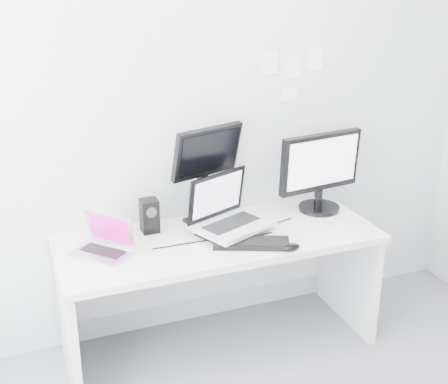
{
  "coord_description": "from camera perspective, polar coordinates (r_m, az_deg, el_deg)",
  "views": [
    {
      "loc": [
        -1.09,
        -1.64,
        2.18
      ],
      "look_at": [
        0.02,
        1.23,
        1.0
      ],
      "focal_mm": 48.61,
      "sensor_mm": 36.0,
      "label": 1
    }
  ],
  "objects": [
    {
      "name": "back_wall",
      "position": [
        3.51,
        -2.5,
        7.32
      ],
      "size": [
        3.6,
        0.0,
        3.6
      ],
      "primitive_type": "plane",
      "rotation": [
        1.57,
        0.0,
        0.0
      ],
      "color": "silver",
      "rests_on": "ground"
    },
    {
      "name": "desk",
      "position": [
        3.58,
        -0.42,
        -9.48
      ],
      "size": [
        1.8,
        0.7,
        0.73
      ],
      "primitive_type": "cube",
      "color": "silver",
      "rests_on": "ground"
    },
    {
      "name": "macbook",
      "position": [
        3.21,
        -11.56,
        -4.08
      ],
      "size": [
        0.36,
        0.37,
        0.22
      ],
      "primitive_type": "cube",
      "rotation": [
        0.0,
        0.0,
        -0.84
      ],
      "color": "#B1B1B6",
      "rests_on": "desk"
    },
    {
      "name": "speaker",
      "position": [
        3.45,
        -7.02,
        -2.22
      ],
      "size": [
        0.12,
        0.12,
        0.19
      ],
      "primitive_type": "cube",
      "rotation": [
        0.0,
        0.0,
        0.31
      ],
      "color": "black",
      "rests_on": "desk"
    },
    {
      "name": "dell_laptop",
      "position": [
        3.37,
        0.9,
        -1.24
      ],
      "size": [
        0.51,
        0.46,
        0.34
      ],
      "primitive_type": "cube",
      "rotation": [
        0.0,
        0.0,
        0.4
      ],
      "color": "silver",
      "rests_on": "desk"
    },
    {
      "name": "rear_monitor",
      "position": [
        3.5,
        -1.77,
        1.79
      ],
      "size": [
        0.47,
        0.29,
        0.6
      ],
      "primitive_type": "cube",
      "rotation": [
        0.0,
        0.0,
        0.32
      ],
      "color": "black",
      "rests_on": "desk"
    },
    {
      "name": "samsung_monitor",
      "position": [
        3.72,
        9.12,
        1.94
      ],
      "size": [
        0.58,
        0.32,
        0.51
      ],
      "primitive_type": "cube",
      "rotation": [
        0.0,
        0.0,
        0.14
      ],
      "color": "black",
      "rests_on": "desk"
    },
    {
      "name": "keyboard",
      "position": [
        3.3,
        2.58,
        -4.82
      ],
      "size": [
        0.43,
        0.29,
        0.03
      ],
      "primitive_type": "cube",
      "rotation": [
        0.0,
        0.0,
        -0.4
      ],
      "color": "black",
      "rests_on": "desk"
    },
    {
      "name": "mouse",
      "position": [
        3.26,
        6.33,
        -5.17
      ],
      "size": [
        0.11,
        0.08,
        0.03
      ],
      "primitive_type": "ellipsoid",
      "rotation": [
        0.0,
        0.0,
        0.12
      ],
      "color": "black",
      "rests_on": "desk"
    },
    {
      "name": "wall_note_0",
      "position": [
        3.62,
        4.38,
        12.04
      ],
      "size": [
        0.1,
        0.0,
        0.14
      ],
      "primitive_type": "cube",
      "color": "white",
      "rests_on": "back_wall"
    },
    {
      "name": "wall_note_1",
      "position": [
        3.69,
        6.51,
        11.52
      ],
      "size": [
        0.09,
        0.0,
        0.13
      ],
      "primitive_type": "cube",
      "color": "white",
      "rests_on": "back_wall"
    },
    {
      "name": "wall_note_2",
      "position": [
        3.76,
        8.62,
        12.35
      ],
      "size": [
        0.1,
        0.0,
        0.14
      ],
      "primitive_type": "cube",
      "color": "white",
      "rests_on": "back_wall"
    },
    {
      "name": "wall_note_3",
      "position": [
        3.71,
        6.13,
        9.07
      ],
      "size": [
        0.11,
        0.0,
        0.08
      ],
      "primitive_type": "cube",
      "color": "white",
      "rests_on": "back_wall"
    }
  ]
}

